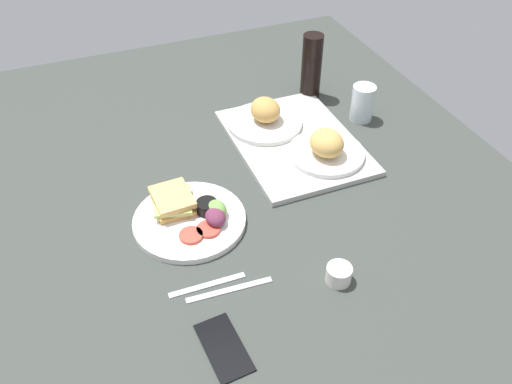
{
  "coord_description": "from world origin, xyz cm",
  "views": [
    {
      "loc": [
        94.52,
        -34.12,
        90.84
      ],
      "look_at": [
        2.0,
        3.0,
        4.0
      ],
      "focal_mm": 37.52,
      "sensor_mm": 36.0,
      "label": 1
    }
  ],
  "objects_px": {
    "fork": "(207,285)",
    "cell_phone": "(224,347)",
    "bread_plate_near": "(265,117)",
    "bread_plate_far": "(326,148)",
    "drinking_glass": "(363,103)",
    "soda_bottle": "(311,66)",
    "espresso_cup": "(339,274)",
    "knife": "(229,289)",
    "serving_tray": "(294,142)",
    "plate_with_salad": "(190,215)"
  },
  "relations": [
    {
      "from": "plate_with_salad",
      "to": "knife",
      "type": "distance_m",
      "value": 0.24
    },
    {
      "from": "serving_tray",
      "to": "fork",
      "type": "xyz_separation_m",
      "value": [
        0.4,
        -0.39,
        -0.01
      ]
    },
    {
      "from": "soda_bottle",
      "to": "bread_plate_far",
      "type": "bearing_deg",
      "value": -19.03
    },
    {
      "from": "plate_with_salad",
      "to": "fork",
      "type": "height_order",
      "value": "plate_with_salad"
    },
    {
      "from": "serving_tray",
      "to": "bread_plate_near",
      "type": "xyz_separation_m",
      "value": [
        -0.1,
        -0.05,
        0.03
      ]
    },
    {
      "from": "plate_with_salad",
      "to": "knife",
      "type": "xyz_separation_m",
      "value": [
        0.24,
        0.02,
        -0.02
      ]
    },
    {
      "from": "fork",
      "to": "cell_phone",
      "type": "distance_m",
      "value": 0.16
    },
    {
      "from": "plate_with_salad",
      "to": "cell_phone",
      "type": "distance_m",
      "value": 0.37
    },
    {
      "from": "soda_bottle",
      "to": "bread_plate_near",
      "type": "bearing_deg",
      "value": -59.32
    },
    {
      "from": "bread_plate_far",
      "to": "drinking_glass",
      "type": "relative_size",
      "value": 1.9
    },
    {
      "from": "drinking_glass",
      "to": "fork",
      "type": "bearing_deg",
      "value": -55.02
    },
    {
      "from": "soda_bottle",
      "to": "knife",
      "type": "xyz_separation_m",
      "value": [
        0.66,
        -0.51,
        -0.1
      ]
    },
    {
      "from": "bread_plate_near",
      "to": "bread_plate_far",
      "type": "bearing_deg",
      "value": 24.47
    },
    {
      "from": "serving_tray",
      "to": "drinking_glass",
      "type": "relative_size",
      "value": 4.07
    },
    {
      "from": "serving_tray",
      "to": "soda_bottle",
      "type": "bearing_deg",
      "value": 144.72
    },
    {
      "from": "plate_with_salad",
      "to": "soda_bottle",
      "type": "distance_m",
      "value": 0.68
    },
    {
      "from": "fork",
      "to": "cell_phone",
      "type": "bearing_deg",
      "value": -94.79
    },
    {
      "from": "soda_bottle",
      "to": "fork",
      "type": "distance_m",
      "value": 0.84
    },
    {
      "from": "espresso_cup",
      "to": "knife",
      "type": "height_order",
      "value": "espresso_cup"
    },
    {
      "from": "soda_bottle",
      "to": "espresso_cup",
      "type": "bearing_deg",
      "value": -21.58
    },
    {
      "from": "plate_with_salad",
      "to": "drinking_glass",
      "type": "height_order",
      "value": "drinking_glass"
    },
    {
      "from": "serving_tray",
      "to": "knife",
      "type": "relative_size",
      "value": 2.37
    },
    {
      "from": "bread_plate_near",
      "to": "espresso_cup",
      "type": "distance_m",
      "value": 0.6
    },
    {
      "from": "bread_plate_near",
      "to": "knife",
      "type": "xyz_separation_m",
      "value": [
        0.53,
        -0.3,
        -0.04
      ]
    },
    {
      "from": "cell_phone",
      "to": "bread_plate_near",
      "type": "bearing_deg",
      "value": 147.04
    },
    {
      "from": "bread_plate_far",
      "to": "knife",
      "type": "xyz_separation_m",
      "value": [
        0.33,
        -0.4,
        -0.04
      ]
    },
    {
      "from": "serving_tray",
      "to": "bread_plate_near",
      "type": "height_order",
      "value": "bread_plate_near"
    },
    {
      "from": "drinking_glass",
      "to": "cell_phone",
      "type": "distance_m",
      "value": 0.89
    },
    {
      "from": "drinking_glass",
      "to": "cell_phone",
      "type": "xyz_separation_m",
      "value": [
        0.6,
        -0.66,
        -0.05
      ]
    },
    {
      "from": "drinking_glass",
      "to": "knife",
      "type": "height_order",
      "value": "drinking_glass"
    },
    {
      "from": "serving_tray",
      "to": "bread_plate_far",
      "type": "bearing_deg",
      "value": 23.97
    },
    {
      "from": "espresso_cup",
      "to": "bread_plate_near",
      "type": "bearing_deg",
      "value": 172.76
    },
    {
      "from": "bread_plate_near",
      "to": "bread_plate_far",
      "type": "xyz_separation_m",
      "value": [
        0.21,
        0.09,
        0.0
      ]
    },
    {
      "from": "plate_with_salad",
      "to": "soda_bottle",
      "type": "bearing_deg",
      "value": 128.52
    },
    {
      "from": "bread_plate_near",
      "to": "soda_bottle",
      "type": "relative_size",
      "value": 1.06
    },
    {
      "from": "plate_with_salad",
      "to": "bread_plate_near",
      "type": "bearing_deg",
      "value": 132.87
    },
    {
      "from": "bread_plate_near",
      "to": "cell_phone",
      "type": "distance_m",
      "value": 0.76
    },
    {
      "from": "serving_tray",
      "to": "espresso_cup",
      "type": "xyz_separation_m",
      "value": [
        0.49,
        -0.12,
        0.01
      ]
    },
    {
      "from": "fork",
      "to": "bread_plate_near",
      "type": "bearing_deg",
      "value": 57.28
    },
    {
      "from": "bread_plate_far",
      "to": "fork",
      "type": "bearing_deg",
      "value": -55.98
    },
    {
      "from": "plate_with_salad",
      "to": "bread_plate_far",
      "type": "bearing_deg",
      "value": 102.16
    },
    {
      "from": "serving_tray",
      "to": "knife",
      "type": "distance_m",
      "value": 0.56
    },
    {
      "from": "drinking_glass",
      "to": "cell_phone",
      "type": "bearing_deg",
      "value": -47.31
    },
    {
      "from": "serving_tray",
      "to": "bread_plate_far",
      "type": "distance_m",
      "value": 0.12
    },
    {
      "from": "fork",
      "to": "serving_tray",
      "type": "bearing_deg",
      "value": 47.21
    },
    {
      "from": "knife",
      "to": "espresso_cup",
      "type": "bearing_deg",
      "value": -11.59
    },
    {
      "from": "bread_plate_far",
      "to": "drinking_glass",
      "type": "xyz_separation_m",
      "value": [
        -0.15,
        0.2,
        0.01
      ]
    },
    {
      "from": "drinking_glass",
      "to": "espresso_cup",
      "type": "bearing_deg",
      "value": -34.46
    },
    {
      "from": "cell_phone",
      "to": "fork",
      "type": "bearing_deg",
      "value": 169.29
    },
    {
      "from": "fork",
      "to": "cell_phone",
      "type": "relative_size",
      "value": 1.18
    }
  ]
}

